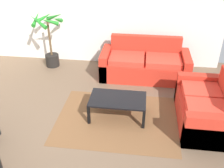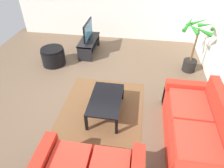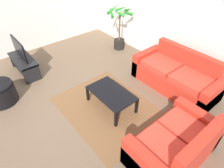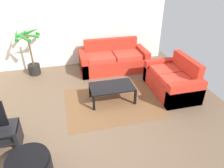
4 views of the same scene
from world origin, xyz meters
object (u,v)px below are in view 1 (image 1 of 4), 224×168
Objects in this scene: coffee_table at (118,101)px; potted_palm at (50,43)px; couch_loveseat at (207,108)px; couch_main at (145,65)px.

potted_palm is at bearing 135.18° from coffee_table.
couch_loveseat is 3.98m from potted_palm.
couch_main is at bearing -6.26° from potted_palm.
couch_main is 1.97m from couch_loveseat.
potted_palm is at bearing 173.74° from couch_main.
couch_main and couch_loveseat have the same top height.
couch_loveseat is (1.13, -1.61, -0.00)m from couch_main.
potted_palm reaches higher than coffee_table.
couch_main is 2.41m from potted_palm.
potted_palm is (-3.50, 1.87, 0.34)m from couch_loveseat.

